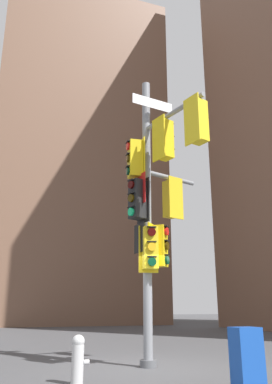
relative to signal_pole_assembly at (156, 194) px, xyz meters
name	(u,v)px	position (x,y,z in m)	size (l,w,h in m)	color
ground	(148,367)	(-0.12, 0.31, -4.03)	(120.00, 120.00, 0.00)	#474749
building_mid_block	(72,164)	(2.29, 27.04, 10.72)	(14.37, 14.37, 29.51)	brown
signal_pole_assembly	(156,194)	(0.00, 0.00, 0.00)	(2.17, 2.74, 7.34)	gray
fire_hydrant	(78,358)	(-2.05, -1.17, -3.60)	(0.33, 0.23, 0.84)	silver
newspaper_box	(247,360)	(0.35, -2.88, -3.53)	(0.45, 0.36, 1.00)	#194CB2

